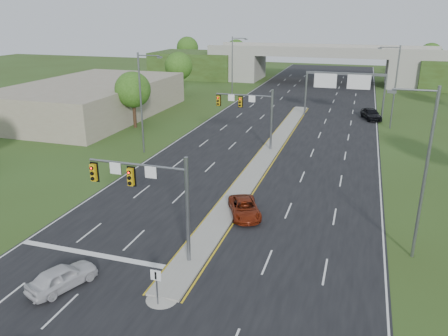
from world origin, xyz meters
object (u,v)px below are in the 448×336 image
keep_right_sign (156,281)px  overpass (321,66)px  signal_mast_near (152,189)px  car_far_a (245,208)px  car_far_c (371,114)px  car_white (62,277)px  signal_mast_far (252,109)px  sign_gantry (344,82)px

keep_right_sign → overpass: overpass is taller
signal_mast_near → overpass: size_ratio=0.09×
overpass → car_far_a: 72.50m
car_far_a → car_far_c: bearing=51.8°
signal_mast_near → car_white: size_ratio=1.73×
overpass → car_white: size_ratio=19.73×
signal_mast_far → car_far_a: 18.23m
signal_mast_near → overpass: bearing=88.4°
signal_mast_near → sign_gantry: size_ratio=0.60×
signal_mast_far → keep_right_sign: size_ratio=3.18×
keep_right_sign → car_far_a: keep_right_sign is taller
sign_gantry → overpass: 35.75m
car_far_c → signal_mast_near: bearing=-124.7°
overpass → car_far_c: overpass is taller
signal_mast_near → sign_gantry: bearing=78.8°
keep_right_sign → car_far_a: 12.24m
car_far_a → car_far_c: 38.31m
signal_mast_near → keep_right_sign: size_ratio=3.18×
sign_gantry → signal_mast_far: bearing=-114.1°
overpass → car_white: bearing=-94.0°
signal_mast_near → signal_mast_far: same height
signal_mast_near → signal_mast_far: (0.00, 25.00, 0.00)m
overpass → sign_gantry: bearing=-79.2°
signal_mast_far → car_far_c: size_ratio=1.41×
signal_mast_far → car_far_c: 24.13m
signal_mast_near → overpass: overpass is taller
car_white → car_far_a: (7.47, 12.23, -0.06)m
signal_mast_near → sign_gantry: signal_mast_near is taller
keep_right_sign → car_white: bearing=-178.8°
signal_mast_near → overpass: 80.11m
sign_gantry → car_far_a: 37.97m
keep_right_sign → car_far_c: keep_right_sign is taller
signal_mast_near → keep_right_sign: signal_mast_near is taller
signal_mast_far → car_far_c: (13.26, 19.79, -3.86)m
signal_mast_far → car_white: (-3.62, -29.58, -4.01)m
signal_mast_far → car_far_a: (3.85, -17.35, -4.08)m
signal_mast_near → car_far_c: size_ratio=1.41×
overpass → car_white: 84.91m
car_white → car_far_a: car_white is taller
signal_mast_far → sign_gantry: 21.91m
keep_right_sign → car_far_a: bearing=82.5°
overpass → car_far_a: size_ratio=17.64×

